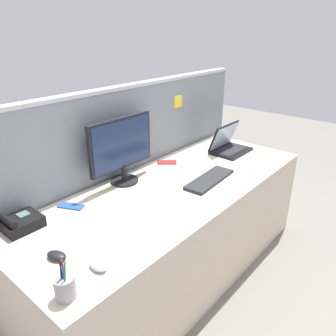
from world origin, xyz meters
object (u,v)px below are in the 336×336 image
at_px(desktop_monitor, 122,147).
at_px(laptop, 228,145).
at_px(desk_phone, 20,222).
at_px(computer_mouse_right_hand, 57,256).
at_px(computer_mouse_left_hand, 98,265).
at_px(cell_phone_white_slab, 248,168).
at_px(pen_cup, 65,287).
at_px(cell_phone_red_case, 167,162).
at_px(cell_phone_blue_case, 71,206).
at_px(keyboard_main, 210,179).

distance_m(desktop_monitor, laptop, 1.01).
bearing_deg(desk_phone, desktop_monitor, 0.73).
height_order(computer_mouse_right_hand, computer_mouse_left_hand, same).
bearing_deg(cell_phone_white_slab, computer_mouse_right_hand, -155.48).
xyz_separation_m(pen_cup, cell_phone_red_case, (1.28, 0.59, -0.05)).
xyz_separation_m(desk_phone, computer_mouse_left_hand, (0.07, -0.55, -0.02)).
xyz_separation_m(desktop_monitor, desk_phone, (-0.73, -0.01, -0.21)).
bearing_deg(cell_phone_blue_case, cell_phone_white_slab, -49.51).
height_order(laptop, cell_phone_white_slab, laptop).
bearing_deg(desk_phone, laptop, -7.62).
xyz_separation_m(laptop, cell_phone_white_slab, (-0.22, -0.30, -0.05)).
distance_m(computer_mouse_right_hand, pen_cup, 0.26).
bearing_deg(cell_phone_red_case, cell_phone_white_slab, -100.06).
xyz_separation_m(computer_mouse_right_hand, cell_phone_blue_case, (0.31, 0.35, -0.01)).
distance_m(computer_mouse_right_hand, computer_mouse_left_hand, 0.21).
bearing_deg(pen_cup, cell_phone_blue_case, 54.38).
xyz_separation_m(keyboard_main, computer_mouse_right_hand, (-1.13, 0.07, 0.01)).
height_order(laptop, cell_phone_red_case, laptop).
bearing_deg(cell_phone_white_slab, cell_phone_blue_case, -172.71).
bearing_deg(desk_phone, keyboard_main, -21.19).
height_order(desk_phone, computer_mouse_left_hand, desk_phone).
height_order(laptop, pen_cup, laptop).
distance_m(keyboard_main, computer_mouse_left_hand, 1.05).
height_order(keyboard_main, cell_phone_blue_case, keyboard_main).
bearing_deg(laptop, cell_phone_white_slab, -126.00).
distance_m(cell_phone_red_case, cell_phone_white_slab, 0.61).
relative_size(laptop, pen_cup, 1.85).
bearing_deg(cell_phone_blue_case, desktop_monitor, -22.98).
bearing_deg(laptop, cell_phone_red_case, 156.98).
bearing_deg(laptop, computer_mouse_left_hand, -168.66).
relative_size(keyboard_main, computer_mouse_left_hand, 4.39).
bearing_deg(computer_mouse_left_hand, pen_cup, -164.07).
relative_size(laptop, desk_phone, 1.78).
xyz_separation_m(laptop, keyboard_main, (-0.58, -0.21, -0.05)).
xyz_separation_m(keyboard_main, cell_phone_blue_case, (-0.82, 0.42, -0.01)).
xyz_separation_m(desk_phone, cell_phone_blue_case, (0.29, -0.01, -0.03)).
height_order(desk_phone, cell_phone_white_slab, desk_phone).
bearing_deg(computer_mouse_left_hand, cell_phone_red_case, 31.19).
height_order(desktop_monitor, cell_phone_white_slab, desktop_monitor).
distance_m(desk_phone, cell_phone_white_slab, 1.56).
height_order(laptop, computer_mouse_left_hand, laptop).
bearing_deg(cell_phone_red_case, computer_mouse_left_hand, 166.58).
bearing_deg(desktop_monitor, pen_cup, -144.78).
distance_m(desktop_monitor, computer_mouse_right_hand, 0.86).
xyz_separation_m(desktop_monitor, pen_cup, (-0.85, -0.60, -0.20)).
distance_m(keyboard_main, cell_phone_white_slab, 0.37).
height_order(cell_phone_white_slab, cell_phone_blue_case, same).
xyz_separation_m(cell_phone_white_slab, cell_phone_blue_case, (-1.17, 0.52, 0.00)).
height_order(laptop, computer_mouse_right_hand, laptop).
bearing_deg(cell_phone_red_case, pen_cup, 164.57).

